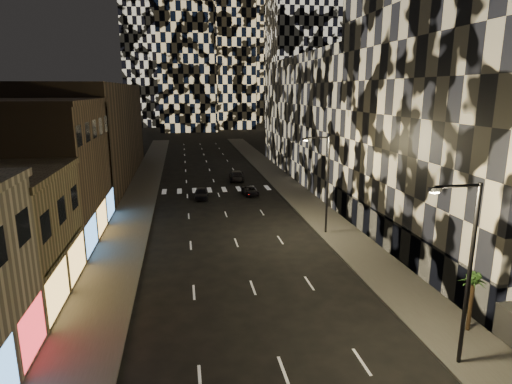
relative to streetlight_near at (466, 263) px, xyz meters
name	(u,v)px	position (x,y,z in m)	size (l,w,h in m)	color
sidewalk_left	(141,192)	(-18.35, 40.00, -5.28)	(4.00, 120.00, 0.15)	#47443F
sidewalk_right	(288,186)	(1.65, 40.00, -5.28)	(4.00, 120.00, 0.15)	#47443F
curb_left	(157,191)	(-16.25, 40.00, -5.28)	(0.20, 120.00, 0.15)	#4C4C47
curb_right	(274,187)	(-0.45, 40.00, -5.28)	(0.20, 120.00, 0.15)	#4C4C47
retail_brown	(39,173)	(-25.35, 23.50, 0.65)	(10.00, 15.00, 12.00)	brown
retail_filler_left	(95,133)	(-25.35, 50.00, 1.65)	(10.00, 40.00, 14.00)	brown
midrise_right	(489,118)	(11.65, 14.50, 5.65)	(16.00, 25.00, 22.00)	#232326
midrise_base	(391,235)	(3.95, 14.50, -3.85)	(0.60, 25.00, 3.00)	#383838
midrise_filler_right	(341,118)	(11.65, 47.00, 3.65)	(16.00, 40.00, 18.00)	#232326
streetlight_near	(466,263)	(0.00, 0.00, 0.00)	(2.55, 0.25, 9.00)	black
streetlight_far	(325,178)	(0.00, 20.00, 0.00)	(2.55, 0.25, 9.00)	black
car_dark_midlane	(201,193)	(-10.64, 35.40, -4.67)	(1.61, 4.00, 1.36)	black
car_dark_oncoming	(237,175)	(-4.92, 45.64, -4.61)	(2.08, 5.12, 1.48)	black
car_dark_rightlane	(250,191)	(-4.35, 36.17, -4.82)	(1.76, 3.82, 1.06)	black
palm_tree	(473,283)	(2.55, 2.54, -2.40)	(1.73, 1.71, 3.39)	#47331E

